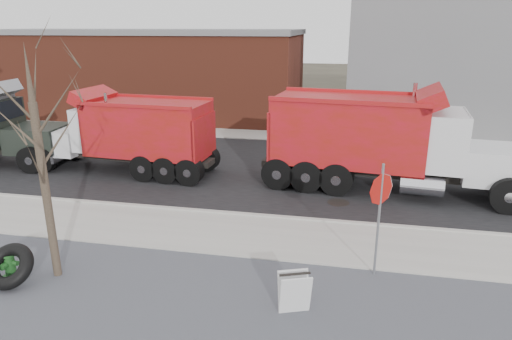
% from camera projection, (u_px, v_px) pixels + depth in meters
% --- Properties ---
extents(ground, '(120.00, 120.00, 0.00)m').
position_uv_depth(ground, '(223.00, 238.00, 12.31)').
color(ground, '#383328').
rests_on(ground, ground).
extents(gravel_verge, '(60.00, 5.00, 0.03)m').
position_uv_depth(gravel_verge, '(176.00, 315.00, 9.04)').
color(gravel_verge, slate).
rests_on(gravel_verge, ground).
extents(sidewalk, '(60.00, 2.50, 0.06)m').
position_uv_depth(sidewalk, '(225.00, 233.00, 12.53)').
color(sidewalk, '#9E9B93').
rests_on(sidewalk, ground).
extents(curb, '(60.00, 0.15, 0.11)m').
position_uv_depth(curb, '(236.00, 214.00, 13.74)').
color(curb, '#9E9B93').
rests_on(curb, ground).
extents(road, '(60.00, 9.40, 0.02)m').
position_uv_depth(road, '(264.00, 169.00, 18.19)').
color(road, black).
rests_on(road, ground).
extents(far_sidewalk, '(60.00, 2.00, 0.06)m').
position_uv_depth(far_sidewalk, '(284.00, 136.00, 23.51)').
color(far_sidewalk, '#9E9B93').
rests_on(far_sidewalk, ground).
extents(building_grey, '(12.00, 10.00, 8.00)m').
position_uv_depth(building_grey, '(455.00, 52.00, 26.23)').
color(building_grey, slate).
rests_on(building_grey, ground).
extents(building_brick, '(20.20, 8.20, 5.30)m').
position_uv_depth(building_brick, '(141.00, 71.00, 29.26)').
color(building_brick, brown).
rests_on(building_brick, ground).
extents(bare_tree, '(3.20, 3.20, 5.20)m').
position_uv_depth(bare_tree, '(37.00, 136.00, 9.48)').
color(bare_tree, '#382D23').
rests_on(bare_tree, ground).
extents(fire_hydrant, '(0.47, 0.46, 0.83)m').
position_uv_depth(fire_hydrant, '(9.00, 264.00, 10.23)').
color(fire_hydrant, '#26642B').
rests_on(fire_hydrant, ground).
extents(truck_tire, '(1.10, 1.02, 0.94)m').
position_uv_depth(truck_tire, '(10.00, 266.00, 9.95)').
color(truck_tire, black).
rests_on(truck_tire, ground).
extents(stop_sign, '(0.52, 0.55, 2.68)m').
position_uv_depth(stop_sign, '(380.00, 201.00, 9.94)').
color(stop_sign, gray).
rests_on(stop_sign, ground).
extents(sandwich_board, '(0.72, 0.59, 0.87)m').
position_uv_depth(sandwich_board, '(294.00, 293.00, 8.98)').
color(sandwich_board, silver).
rests_on(sandwich_board, ground).
extents(dump_truck_red_a, '(9.03, 3.34, 3.60)m').
position_uv_depth(dump_truck_red_a, '(383.00, 138.00, 15.44)').
color(dump_truck_red_a, black).
rests_on(dump_truck_red_a, ground).
extents(dump_truck_red_b, '(7.54, 2.61, 3.17)m').
position_uv_depth(dump_truck_red_b, '(128.00, 131.00, 17.42)').
color(dump_truck_red_b, black).
rests_on(dump_truck_red_b, ground).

